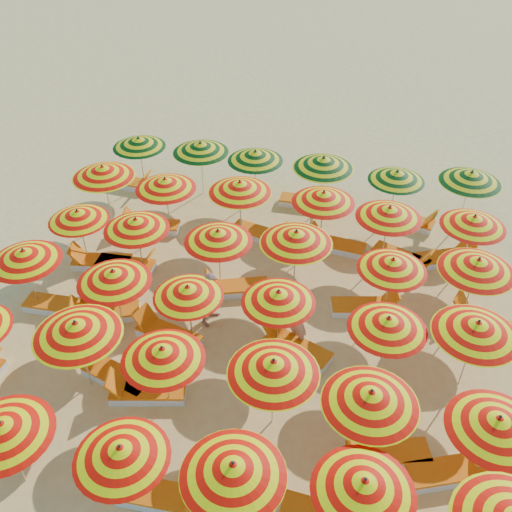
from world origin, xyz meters
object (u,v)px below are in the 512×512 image
Objects in this scene: lounger_6 at (146,392)px; lounger_9 at (58,305)px; umbrella_18 at (78,215)px; lounger_17 at (484,321)px; umbrella_22 at (393,264)px; umbrella_27 at (324,197)px; lounger_21 at (402,258)px; umbrella_12 at (24,256)px; beachgoer_a at (298,321)px; umbrella_4 at (364,486)px; umbrella_26 at (240,187)px; umbrella_11 at (498,423)px; lounger_7 at (385,454)px; lounger_15 at (236,288)px; lounger_18 at (151,226)px; umbrella_15 at (279,297)px; beachgoer_b at (213,297)px; umbrella_14 at (188,291)px; lounger_25 at (408,221)px; lounger_24 at (306,202)px; umbrella_1 at (3,429)px; lounger_8 at (451,471)px; lounger_10 at (105,313)px; umbrella_8 at (163,354)px; lounger_13 at (101,261)px; umbrella_25 at (165,184)px; umbrella_24 at (103,172)px; umbrella_21 at (296,237)px; lounger_19 at (260,234)px; umbrella_30 at (139,142)px; lounger_5 at (115,376)px; lounger_16 at (365,306)px; umbrella_19 at (136,224)px; umbrella_34 at (397,176)px; umbrella_10 at (371,398)px; umbrella_20 at (218,236)px; umbrella_31 at (201,147)px; umbrella_32 at (255,156)px; umbrella_2 at (121,452)px; umbrella_16 at (388,323)px; umbrella_28 at (389,212)px; umbrella_29 at (474,221)px; lounger_22 at (444,258)px; umbrella_3 at (233,470)px; umbrella_33 at (324,163)px; umbrella_35 at (471,177)px; lounger_11 at (168,334)px; lounger_14 at (127,265)px.

lounger_6 is 1.04× the size of lounger_9.
umbrella_18 reaches higher than lounger_17.
umbrella_22 is 1.00× the size of umbrella_27.
lounger_6 and lounger_21 have the same top height.
beachgoer_a is at bearing 1.88° from umbrella_12.
umbrella_26 is at bearing 117.09° from umbrella_4.
umbrella_11 is at bearing -45.81° from umbrella_26.
lounger_7 is 6.11m from lounger_15.
umbrella_4 is at bearing 121.94° from lounger_18.
beachgoer_b is at bearing 162.87° from umbrella_15.
umbrella_12 reaches higher than lounger_6.
umbrella_14 is at bearing 114.05° from lounger_18.
lounger_24 is at bearing -170.16° from lounger_25.
lounger_8 is at bearing 14.16° from umbrella_1.
umbrella_8 is at bearing 116.92° from lounger_10.
lounger_13 is (-3.12, 4.16, 0.00)m from lounger_6.
umbrella_8 is 3.78m from lounger_10.
umbrella_25 reaches higher than lounger_8.
umbrella_24 reaches higher than lounger_6.
lounger_7 is 5.63m from beachgoer_b.
lounger_19 is at bearing 124.32° from umbrella_21.
beachgoer_a is at bearing -76.98° from umbrella_21.
lounger_15 is at bearing -45.67° from umbrella_30.
lounger_5 is 6.66m from lounger_16.
umbrella_19 is 0.87× the size of umbrella_34.
umbrella_1 is 6.84m from umbrella_10.
umbrella_20 is 5.03m from umbrella_31.
umbrella_20 reaches higher than lounger_15.
umbrella_2 is at bearing -88.81° from umbrella_32.
lounger_17 is (0.44, 4.49, -1.59)m from umbrella_11.
lounger_9 is (-8.51, 0.23, -1.52)m from umbrella_16.
umbrella_15 is (-2.35, 4.32, -0.04)m from umbrella_4.
umbrella_27 is 1.19× the size of lounger_16.
umbrella_28 is at bearing -28.56° from umbrella_32.
lounger_7 is 1.00× the size of lounger_25.
umbrella_29 is 1.15× the size of lounger_16.
lounger_22 is (-0.51, 0.20, -1.53)m from umbrella_29.
umbrella_10 is 1.39× the size of lounger_17.
lounger_25 is at bearing 85.26° from umbrella_10.
umbrella_26 is (-2.23, 8.92, 0.03)m from umbrella_3.
umbrella_33 is 5.18m from lounger_16.
lounger_7 is at bearing -71.08° from umbrella_27.
lounger_19 is (-6.12, -2.17, -1.63)m from umbrella_35.
lounger_9 is at bearing 8.59° from lounger_11.
umbrella_33 is 7.50m from lounger_13.
umbrella_31 is 1.23× the size of lounger_19.
umbrella_19 is at bearing 110.68° from umbrella_2.
umbrella_12 is 5.57m from lounger_15.
lounger_18 is (-0.07, 2.02, 0.00)m from lounger_14.
umbrella_1 is 5.29m from umbrella_12.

